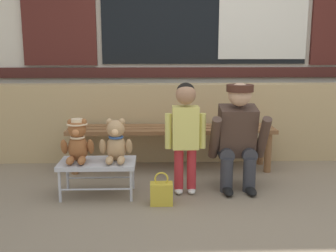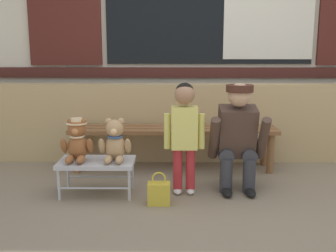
{
  "view_description": "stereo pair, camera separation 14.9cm",
  "coord_description": "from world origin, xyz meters",
  "px_view_note": "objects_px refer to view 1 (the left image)",
  "views": [
    {
      "loc": [
        -0.59,
        -2.96,
        1.25
      ],
      "look_at": [
        -0.47,
        0.57,
        0.55
      ],
      "focal_mm": 42.95,
      "sensor_mm": 36.0,
      "label": 1
    },
    {
      "loc": [
        -0.44,
        -2.96,
        1.25
      ],
      "look_at": [
        -0.47,
        0.57,
        0.55
      ],
      "focal_mm": 42.95,
      "sensor_mm": 36.0,
      "label": 2
    }
  ],
  "objects_px": {
    "child_standing": "(186,126)",
    "handbag_on_ground": "(161,193)",
    "small_display_bench": "(98,165)",
    "adult_crouching": "(238,136)",
    "teddy_bear_plain": "(116,142)",
    "teddy_bear_with_hat": "(77,141)",
    "wooden_bench_long": "(171,134)"
  },
  "relations": [
    {
      "from": "teddy_bear_with_hat",
      "to": "child_standing",
      "type": "distance_m",
      "value": 0.91
    },
    {
      "from": "wooden_bench_long",
      "to": "handbag_on_ground",
      "type": "height_order",
      "value": "wooden_bench_long"
    },
    {
      "from": "small_display_bench",
      "to": "child_standing",
      "type": "xyz_separation_m",
      "value": [
        0.75,
        0.03,
        0.33
      ]
    },
    {
      "from": "handbag_on_ground",
      "to": "child_standing",
      "type": "bearing_deg",
      "value": 50.76
    },
    {
      "from": "wooden_bench_long",
      "to": "child_standing",
      "type": "relative_size",
      "value": 2.19
    },
    {
      "from": "wooden_bench_long",
      "to": "child_standing",
      "type": "height_order",
      "value": "child_standing"
    },
    {
      "from": "child_standing",
      "to": "handbag_on_ground",
      "type": "distance_m",
      "value": 0.6
    },
    {
      "from": "wooden_bench_long",
      "to": "child_standing",
      "type": "distance_m",
      "value": 0.75
    },
    {
      "from": "wooden_bench_long",
      "to": "teddy_bear_plain",
      "type": "relative_size",
      "value": 5.78
    },
    {
      "from": "handbag_on_ground",
      "to": "small_display_bench",
      "type": "bearing_deg",
      "value": 157.05
    },
    {
      "from": "wooden_bench_long",
      "to": "teddy_bear_plain",
      "type": "xyz_separation_m",
      "value": [
        -0.49,
        -0.73,
        0.09
      ]
    },
    {
      "from": "wooden_bench_long",
      "to": "teddy_bear_plain",
      "type": "distance_m",
      "value": 0.89
    },
    {
      "from": "teddy_bear_with_hat",
      "to": "adult_crouching",
      "type": "height_order",
      "value": "adult_crouching"
    },
    {
      "from": "teddy_bear_plain",
      "to": "small_display_bench",
      "type": "bearing_deg",
      "value": -179.49
    },
    {
      "from": "teddy_bear_with_hat",
      "to": "handbag_on_ground",
      "type": "height_order",
      "value": "teddy_bear_with_hat"
    },
    {
      "from": "adult_crouching",
      "to": "teddy_bear_plain",
      "type": "bearing_deg",
      "value": -172.95
    },
    {
      "from": "teddy_bear_with_hat",
      "to": "child_standing",
      "type": "relative_size",
      "value": 0.38
    },
    {
      "from": "wooden_bench_long",
      "to": "child_standing",
      "type": "bearing_deg",
      "value": -82.69
    },
    {
      "from": "teddy_bear_with_hat",
      "to": "child_standing",
      "type": "bearing_deg",
      "value": 1.69
    },
    {
      "from": "wooden_bench_long",
      "to": "small_display_bench",
      "type": "bearing_deg",
      "value": -131.65
    },
    {
      "from": "small_display_bench",
      "to": "adult_crouching",
      "type": "bearing_deg",
      "value": 6.2
    },
    {
      "from": "teddy_bear_with_hat",
      "to": "teddy_bear_plain",
      "type": "height_order",
      "value": "same"
    },
    {
      "from": "small_display_bench",
      "to": "teddy_bear_plain",
      "type": "xyz_separation_m",
      "value": [
        0.16,
        0.0,
        0.2
      ]
    },
    {
      "from": "teddy_bear_with_hat",
      "to": "child_standing",
      "type": "height_order",
      "value": "child_standing"
    },
    {
      "from": "wooden_bench_long",
      "to": "adult_crouching",
      "type": "bearing_deg",
      "value": -46.89
    },
    {
      "from": "child_standing",
      "to": "handbag_on_ground",
      "type": "relative_size",
      "value": 3.52
    },
    {
      "from": "child_standing",
      "to": "wooden_bench_long",
      "type": "bearing_deg",
      "value": 97.31
    },
    {
      "from": "teddy_bear_plain",
      "to": "handbag_on_ground",
      "type": "height_order",
      "value": "teddy_bear_plain"
    },
    {
      "from": "wooden_bench_long",
      "to": "teddy_bear_with_hat",
      "type": "relative_size",
      "value": 5.78
    },
    {
      "from": "child_standing",
      "to": "teddy_bear_with_hat",
      "type": "bearing_deg",
      "value": -178.31
    },
    {
      "from": "wooden_bench_long",
      "to": "teddy_bear_plain",
      "type": "bearing_deg",
      "value": -123.96
    },
    {
      "from": "child_standing",
      "to": "small_display_bench",
      "type": "bearing_deg",
      "value": -177.79
    }
  ]
}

